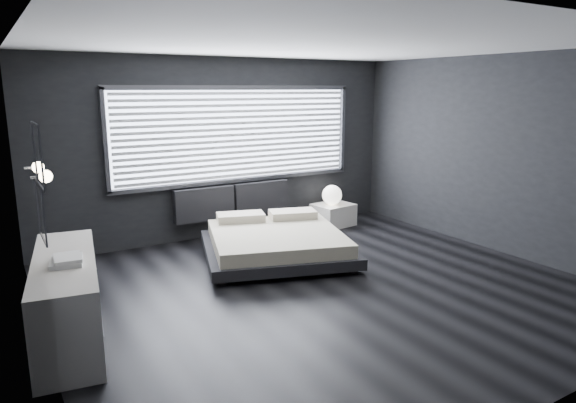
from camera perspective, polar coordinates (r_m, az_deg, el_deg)
room at (r=5.82m, az=4.33°, el=3.25°), size 6.04×6.00×2.80m
window at (r=8.21m, az=-5.51°, el=7.41°), size 4.14×0.09×1.52m
headboard at (r=8.25m, az=-6.09°, el=0.11°), size 1.96×0.16×0.52m
sconce_near at (r=4.81m, az=-25.36°, el=2.53°), size 0.18×0.11×0.11m
sconce_far at (r=5.40m, az=-26.05°, el=3.44°), size 0.18×0.11×0.11m
wall_art_upper at (r=4.17m, az=-26.05°, el=4.60°), size 0.01×0.48×0.48m
wall_art_lower at (r=4.50m, az=-25.78°, el=-0.99°), size 0.01×0.48×0.48m
bed at (r=7.18m, az=-1.35°, el=-4.47°), size 2.44×2.38×0.51m
nightstand at (r=8.91m, az=5.03°, el=-1.47°), size 0.71×0.61×0.37m
orb_lamp at (r=8.80m, az=4.91°, el=0.73°), size 0.34×0.34×0.34m
dresser at (r=5.36m, az=-23.28°, el=-9.81°), size 0.84×2.02×0.78m
book_stack at (r=5.06m, az=-23.37°, el=-5.98°), size 0.33×0.40×0.07m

